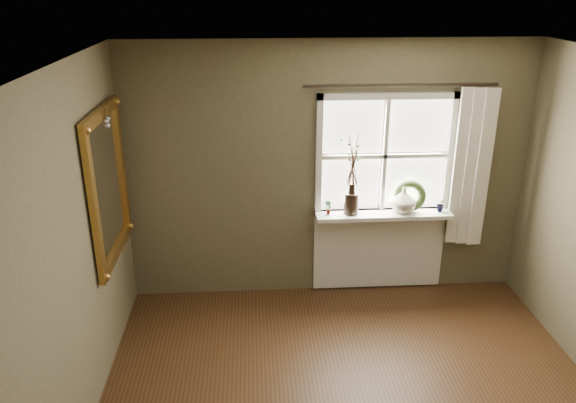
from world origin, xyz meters
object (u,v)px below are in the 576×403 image
(dark_jug, at_px, (351,203))
(cream_vase, at_px, (404,200))
(gilt_mirror, at_px, (108,185))
(wreath, at_px, (410,199))

(dark_jug, height_order, cream_vase, cream_vase)
(cream_vase, height_order, gilt_mirror, gilt_mirror)
(dark_jug, relative_size, cream_vase, 0.83)
(cream_vase, bearing_deg, gilt_mirror, -168.08)
(cream_vase, relative_size, gilt_mirror, 0.20)
(cream_vase, bearing_deg, dark_jug, 180.00)
(dark_jug, bearing_deg, cream_vase, 0.00)
(cream_vase, relative_size, wreath, 0.82)
(dark_jug, xyz_separation_m, wreath, (0.60, 0.04, 0.01))
(gilt_mirror, bearing_deg, cream_vase, 11.92)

